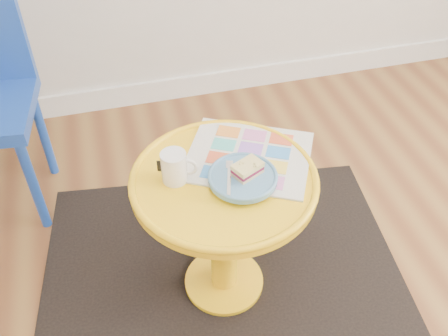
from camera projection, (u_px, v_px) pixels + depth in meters
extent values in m
cube|color=white|center=(201.00, 84.00, 2.68)|extent=(4.00, 0.02, 0.12)
cube|color=black|center=(224.00, 282.00, 1.80)|extent=(1.44, 1.27, 0.01)
cylinder|color=yellow|center=(224.00, 281.00, 1.80)|extent=(0.28, 0.28, 0.02)
cylinder|color=yellow|center=(224.00, 237.00, 1.63)|extent=(0.09, 0.09, 0.47)
cylinder|color=yellow|center=(224.00, 182.00, 1.46)|extent=(0.55, 0.55, 0.03)
cylinder|color=#193FA3|center=(34.00, 187.00, 1.88)|extent=(0.04, 0.04, 0.42)
cylinder|color=#193FA3|center=(44.00, 135.00, 2.11)|extent=(0.04, 0.04, 0.42)
cube|color=silver|center=(249.00, 156.00, 1.52)|extent=(0.47, 0.45, 0.01)
cylinder|color=white|center=(174.00, 167.00, 1.42)|extent=(0.07, 0.07, 0.10)
torus|color=white|center=(188.00, 167.00, 1.41)|extent=(0.06, 0.03, 0.06)
cylinder|color=#D1B78C|center=(173.00, 156.00, 1.39)|extent=(0.07, 0.07, 0.01)
cylinder|color=#558BB5|center=(243.00, 180.00, 1.43)|extent=(0.08, 0.08, 0.01)
cylinder|color=#558BB5|center=(243.00, 178.00, 1.43)|extent=(0.20, 0.20, 0.02)
cube|color=#D3BC8C|center=(247.00, 172.00, 1.42)|extent=(0.10, 0.09, 0.01)
cube|color=maroon|center=(247.00, 169.00, 1.42)|extent=(0.10, 0.08, 0.01)
cube|color=#EADB8C|center=(248.00, 166.00, 1.41)|extent=(0.10, 0.09, 0.01)
cube|color=silver|center=(229.00, 182.00, 1.40)|extent=(0.04, 0.11, 0.00)
cube|color=silver|center=(229.00, 165.00, 1.45)|extent=(0.03, 0.04, 0.00)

